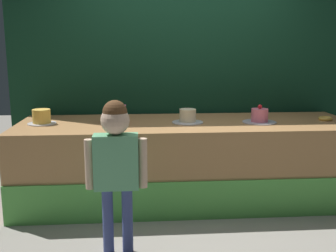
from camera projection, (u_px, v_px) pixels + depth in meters
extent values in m
plane|color=gray|center=(193.00, 219.00, 3.63)|extent=(12.00, 12.00, 0.00)
cube|color=#B27F4C|center=(187.00, 161.00, 4.07)|extent=(3.38, 1.05, 0.81)
cube|color=#59B24C|center=(194.00, 201.00, 3.59)|extent=(3.38, 0.02, 0.37)
cube|color=#113823|center=(181.00, 49.00, 4.46)|extent=(3.82, 0.08, 3.06)
cylinder|color=#3F4C8C|center=(108.00, 221.00, 2.98)|extent=(0.08, 0.08, 0.52)
cylinder|color=#3F4C8C|center=(127.00, 221.00, 2.99)|extent=(0.08, 0.08, 0.52)
cube|color=#66B27F|center=(116.00, 162.00, 2.90)|extent=(0.33, 0.15, 0.41)
cylinder|color=beige|center=(89.00, 164.00, 2.89)|extent=(0.07, 0.07, 0.37)
cylinder|color=beige|center=(143.00, 163.00, 2.92)|extent=(0.07, 0.07, 0.37)
sphere|color=beige|center=(115.00, 120.00, 2.84)|extent=(0.21, 0.21, 0.21)
sphere|color=brown|center=(115.00, 112.00, 2.83)|extent=(0.18, 0.18, 0.18)
cube|color=pink|center=(116.00, 114.00, 3.96)|extent=(0.21, 0.15, 0.17)
torus|color=#F2BF4C|center=(325.00, 119.00, 4.08)|extent=(0.14, 0.14, 0.04)
cylinder|color=silver|center=(42.00, 123.00, 3.88)|extent=(0.27, 0.27, 0.01)
cylinder|color=#F2BF4C|center=(42.00, 116.00, 3.87)|extent=(0.17, 0.17, 0.14)
cylinder|color=silver|center=(188.00, 122.00, 3.95)|extent=(0.31, 0.31, 0.01)
cylinder|color=beige|center=(188.00, 115.00, 3.93)|extent=(0.16, 0.16, 0.13)
cylinder|color=silver|center=(259.00, 122.00, 3.96)|extent=(0.34, 0.34, 0.01)
cylinder|color=pink|center=(260.00, 115.00, 3.94)|extent=(0.17, 0.17, 0.13)
sphere|color=red|center=(260.00, 107.00, 3.93)|extent=(0.04, 0.04, 0.04)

